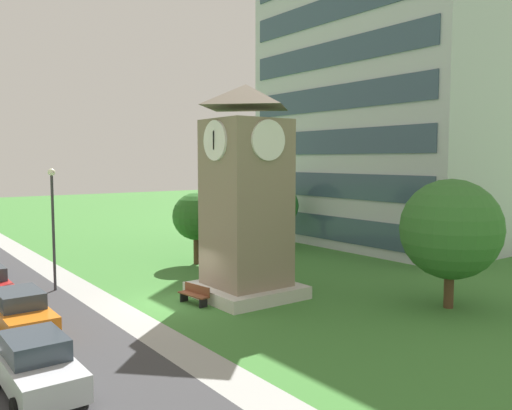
{
  "coord_description": "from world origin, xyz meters",
  "views": [
    {
      "loc": [
        21.59,
        -11.18,
        6.68
      ],
      "look_at": [
        0.54,
        4.4,
        4.41
      ],
      "focal_mm": 36.64,
      "sensor_mm": 36.0,
      "label": 1
    }
  ],
  "objects_px": {
    "park_bench": "(195,294)",
    "parked_car_silver": "(37,365)",
    "clock_tower": "(246,203)",
    "street_lamp": "(53,216)",
    "tree_streetside": "(451,229)",
    "tree_by_building": "(196,217)",
    "tree_near_tower": "(278,206)",
    "parked_car_orange": "(20,313)"
  },
  "relations": [
    {
      "from": "clock_tower",
      "to": "tree_streetside",
      "type": "height_order",
      "value": "clock_tower"
    },
    {
      "from": "park_bench",
      "to": "tree_by_building",
      "type": "relative_size",
      "value": 0.4
    },
    {
      "from": "tree_by_building",
      "to": "parked_car_silver",
      "type": "height_order",
      "value": "tree_by_building"
    },
    {
      "from": "parked_car_orange",
      "to": "park_bench",
      "type": "bearing_deg",
      "value": 88.08
    },
    {
      "from": "street_lamp",
      "to": "parked_car_silver",
      "type": "relative_size",
      "value": 1.47
    },
    {
      "from": "park_bench",
      "to": "tree_by_building",
      "type": "height_order",
      "value": "tree_by_building"
    },
    {
      "from": "parked_car_orange",
      "to": "parked_car_silver",
      "type": "xyz_separation_m",
      "value": [
        5.78,
        -0.82,
        -0.0
      ]
    },
    {
      "from": "park_bench",
      "to": "tree_by_building",
      "type": "bearing_deg",
      "value": 149.4
    },
    {
      "from": "clock_tower",
      "to": "park_bench",
      "type": "bearing_deg",
      "value": -96.24
    },
    {
      "from": "clock_tower",
      "to": "park_bench",
      "type": "relative_size",
      "value": 5.54
    },
    {
      "from": "parked_car_orange",
      "to": "parked_car_silver",
      "type": "distance_m",
      "value": 5.84
    },
    {
      "from": "park_bench",
      "to": "street_lamp",
      "type": "relative_size",
      "value": 0.3
    },
    {
      "from": "tree_by_building",
      "to": "parked_car_orange",
      "type": "relative_size",
      "value": 1.02
    },
    {
      "from": "clock_tower",
      "to": "street_lamp",
      "type": "bearing_deg",
      "value": -133.53
    },
    {
      "from": "park_bench",
      "to": "tree_streetside",
      "type": "bearing_deg",
      "value": 50.51
    },
    {
      "from": "street_lamp",
      "to": "parked_car_silver",
      "type": "height_order",
      "value": "street_lamp"
    },
    {
      "from": "clock_tower",
      "to": "parked_car_silver",
      "type": "height_order",
      "value": "clock_tower"
    },
    {
      "from": "tree_near_tower",
      "to": "parked_car_silver",
      "type": "height_order",
      "value": "tree_near_tower"
    },
    {
      "from": "street_lamp",
      "to": "parked_car_orange",
      "type": "relative_size",
      "value": 1.39
    },
    {
      "from": "parked_car_silver",
      "to": "tree_by_building",
      "type": "bearing_deg",
      "value": 136.18
    },
    {
      "from": "tree_by_building",
      "to": "tree_streetside",
      "type": "relative_size",
      "value": 0.79
    },
    {
      "from": "tree_streetside",
      "to": "street_lamp",
      "type": "bearing_deg",
      "value": -136.05
    },
    {
      "from": "street_lamp",
      "to": "parked_car_silver",
      "type": "bearing_deg",
      "value": -17.67
    },
    {
      "from": "tree_near_tower",
      "to": "parked_car_orange",
      "type": "distance_m",
      "value": 23.1
    },
    {
      "from": "tree_by_building",
      "to": "tree_near_tower",
      "type": "bearing_deg",
      "value": 103.7
    },
    {
      "from": "street_lamp",
      "to": "tree_by_building",
      "type": "height_order",
      "value": "street_lamp"
    },
    {
      "from": "street_lamp",
      "to": "parked_car_silver",
      "type": "xyz_separation_m",
      "value": [
        12.06,
        -3.84,
        -2.99
      ]
    },
    {
      "from": "parked_car_silver",
      "to": "tree_streetside",
      "type": "bearing_deg",
      "value": 83.9
    },
    {
      "from": "clock_tower",
      "to": "parked_car_orange",
      "type": "height_order",
      "value": "clock_tower"
    },
    {
      "from": "clock_tower",
      "to": "parked_car_silver",
      "type": "distance_m",
      "value": 12.77
    },
    {
      "from": "park_bench",
      "to": "parked_car_silver",
      "type": "distance_m",
      "value": 9.99
    },
    {
      "from": "park_bench",
      "to": "tree_near_tower",
      "type": "relative_size",
      "value": 0.39
    },
    {
      "from": "street_lamp",
      "to": "park_bench",
      "type": "bearing_deg",
      "value": 34.32
    },
    {
      "from": "clock_tower",
      "to": "tree_by_building",
      "type": "xyz_separation_m",
      "value": [
        -8.45,
        2.09,
        -1.52
      ]
    },
    {
      "from": "tree_by_building",
      "to": "parked_car_orange",
      "type": "xyz_separation_m",
      "value": [
        7.9,
        -12.3,
        -2.21
      ]
    },
    {
      "from": "tree_streetside",
      "to": "parked_car_orange",
      "type": "height_order",
      "value": "tree_streetside"
    },
    {
      "from": "park_bench",
      "to": "parked_car_silver",
      "type": "xyz_separation_m",
      "value": [
        5.53,
        -8.31,
        0.4
      ]
    },
    {
      "from": "clock_tower",
      "to": "tree_streetside",
      "type": "bearing_deg",
      "value": 41.3
    },
    {
      "from": "parked_car_silver",
      "to": "clock_tower",
      "type": "bearing_deg",
      "value": 115.35
    },
    {
      "from": "street_lamp",
      "to": "tree_streetside",
      "type": "relative_size",
      "value": 1.07
    },
    {
      "from": "parked_car_orange",
      "to": "tree_by_building",
      "type": "bearing_deg",
      "value": 122.7
    },
    {
      "from": "parked_car_silver",
      "to": "parked_car_orange",
      "type": "bearing_deg",
      "value": 171.89
    }
  ]
}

